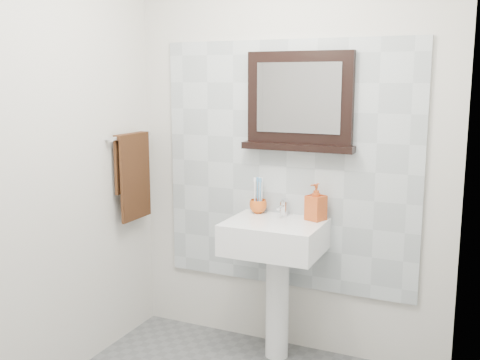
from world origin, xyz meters
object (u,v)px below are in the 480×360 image
at_px(framed_mirror, 299,104).
at_px(hand_towel, 133,170).
at_px(soap_dispenser, 316,202).
at_px(pedestal_sink, 275,252).
at_px(toothbrush_cup, 258,206).

relative_size(framed_mirror, hand_towel, 1.23).
xyz_separation_m(framed_mirror, hand_towel, (-1.02, -0.23, -0.42)).
relative_size(soap_dispenser, hand_towel, 0.39).
bearing_deg(pedestal_sink, framed_mirror, 69.36).
bearing_deg(toothbrush_cup, hand_towel, -166.54).
xyz_separation_m(pedestal_sink, soap_dispenser, (0.20, 0.12, 0.29)).
bearing_deg(hand_towel, framed_mirror, 12.63).
distance_m(pedestal_sink, framed_mirror, 0.88).
bearing_deg(framed_mirror, soap_dispenser, -25.80).
xyz_separation_m(pedestal_sink, toothbrush_cup, (-0.17, 0.14, 0.23)).
relative_size(pedestal_sink, hand_towel, 1.75).
xyz_separation_m(pedestal_sink, framed_mirror, (0.07, 0.19, 0.85)).
bearing_deg(soap_dispenser, pedestal_sink, -127.82).
distance_m(pedestal_sink, toothbrush_cup, 0.32).
bearing_deg(hand_towel, toothbrush_cup, 13.46).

